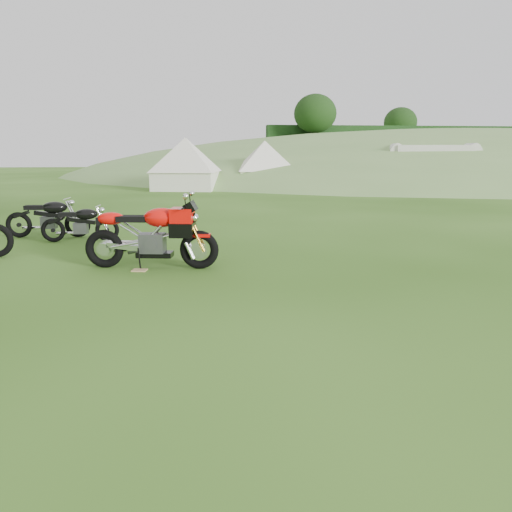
{
  "coord_description": "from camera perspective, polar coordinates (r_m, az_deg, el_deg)",
  "views": [
    {
      "loc": [
        -0.6,
        -6.38,
        1.96
      ],
      "look_at": [
        0.22,
        0.4,
        0.52
      ],
      "focal_mm": 35.0,
      "sensor_mm": 36.0,
      "label": 1
    }
  ],
  "objects": [
    {
      "name": "sport_motorcycle",
      "position": [
        8.61,
        -11.93,
        2.89
      ],
      "size": [
        2.24,
        0.9,
        1.31
      ],
      "primitive_type": null,
      "rotation": [
        0.0,
        0.0,
        -0.17
      ],
      "color": "red",
      "rests_on": "ground"
    },
    {
      "name": "caravan",
      "position": [
        30.12,
        19.44,
        9.72
      ],
      "size": [
        5.43,
        3.51,
        2.35
      ],
      "primitive_type": null,
      "rotation": [
        0.0,
        0.0,
        -0.27
      ],
      "color": "silver",
      "rests_on": "ground"
    },
    {
      "name": "hillside",
      "position": [
        52.53,
        21.3,
        8.95
      ],
      "size": [
        80.0,
        64.0,
        8.0
      ],
      "primitive_type": "ellipsoid",
      "color": "#6A944B",
      "rests_on": "ground"
    },
    {
      "name": "tent_mid",
      "position": [
        28.26,
        1.0,
        10.52
      ],
      "size": [
        2.97,
        2.97,
        2.58
      ],
      "primitive_type": null,
      "rotation": [
        0.0,
        0.0,
        0.0
      ],
      "color": "white",
      "rests_on": "ground"
    },
    {
      "name": "vintage_moto_d",
      "position": [
        11.59,
        -19.5,
        3.6
      ],
      "size": [
        1.64,
        0.46,
        0.85
      ],
      "primitive_type": null,
      "rotation": [
        0.0,
        0.0,
        -0.05
      ],
      "color": "black",
      "rests_on": "ground"
    },
    {
      "name": "plywood_board",
      "position": [
        8.57,
        -13.17,
        -1.59
      ],
      "size": [
        0.27,
        0.23,
        0.02
      ],
      "primitive_type": "cube",
      "rotation": [
        0.0,
        0.0,
        -0.2
      ],
      "color": "tan",
      "rests_on": "ground"
    },
    {
      "name": "ground",
      "position": [
        6.7,
        -1.49,
        -5.14
      ],
      "size": [
        120.0,
        120.0,
        0.0
      ],
      "primitive_type": "plane",
      "color": "#295011",
      "rests_on": "ground"
    },
    {
      "name": "vintage_moto_c",
      "position": [
        12.46,
        -22.72,
        4.17
      ],
      "size": [
        1.87,
        0.55,
        0.97
      ],
      "primitive_type": null,
      "rotation": [
        0.0,
        0.0,
        -0.06
      ],
      "color": "black",
      "rests_on": "ground"
    },
    {
      "name": "tent_left",
      "position": [
        26.39,
        -8.0,
        10.39
      ],
      "size": [
        3.6,
        3.6,
        2.65
      ],
      "primitive_type": null,
      "rotation": [
        0.0,
        0.0,
        -0.2
      ],
      "color": "silver",
      "rests_on": "ground"
    },
    {
      "name": "hedgerow",
      "position": [
        52.53,
        21.3,
        8.95
      ],
      "size": [
        36.0,
        1.2,
        8.6
      ],
      "primitive_type": null,
      "color": "black",
      "rests_on": "ground"
    }
  ]
}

